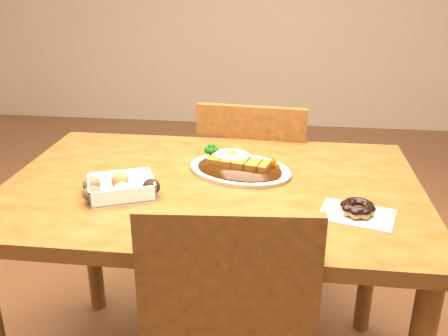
# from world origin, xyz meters

# --- Properties ---
(table) EXTENTS (1.20, 0.80, 0.75)m
(table) POSITION_xyz_m (0.00, 0.00, 0.65)
(table) COLOR #522F10
(table) RESTS_ON ground
(chair_far) EXTENTS (0.45, 0.45, 0.87)m
(chair_far) POSITION_xyz_m (0.09, 0.54, 0.48)
(chair_far) COLOR #522F10
(chair_far) RESTS_ON ground
(katsu_curry_plate) EXTENTS (0.37, 0.31, 0.06)m
(katsu_curry_plate) POSITION_xyz_m (0.07, 0.09, 0.77)
(katsu_curry_plate) COLOR white
(katsu_curry_plate) RESTS_ON table
(donut_box) EXTENTS (0.22, 0.19, 0.05)m
(donut_box) POSITION_xyz_m (-0.24, -0.12, 0.77)
(donut_box) COLOR white
(donut_box) RESTS_ON table
(pon_de_ring) EXTENTS (0.21, 0.17, 0.03)m
(pon_de_ring) POSITION_xyz_m (0.39, -0.15, 0.77)
(pon_de_ring) COLOR silver
(pon_de_ring) RESTS_ON table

